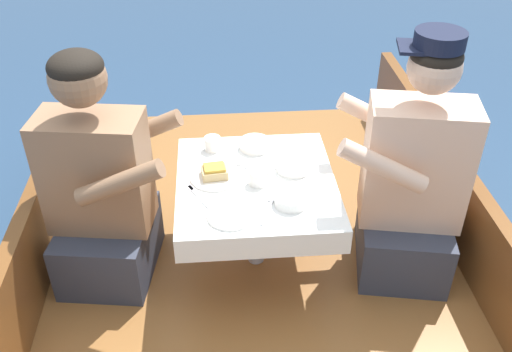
% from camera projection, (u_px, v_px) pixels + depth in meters
% --- Properties ---
extents(ground_plane, '(60.00, 60.00, 0.00)m').
position_uv_depth(ground_plane, '(257.00, 306.00, 2.64)').
color(ground_plane, navy).
extents(boat_deck, '(1.88, 2.81, 0.25)m').
position_uv_depth(boat_deck, '(257.00, 287.00, 2.57)').
color(boat_deck, brown).
rests_on(boat_deck, ground_plane).
extents(gunwale_port, '(0.06, 2.81, 0.38)m').
position_uv_depth(gunwale_port, '(35.00, 245.00, 2.33)').
color(gunwale_port, brown).
rests_on(gunwale_port, boat_deck).
extents(gunwale_starboard, '(0.06, 2.81, 0.38)m').
position_uv_depth(gunwale_starboard, '(468.00, 222.00, 2.45)').
color(gunwale_starboard, brown).
rests_on(gunwale_starboard, boat_deck).
extents(cockpit_table, '(0.64, 0.70, 0.43)m').
position_uv_depth(cockpit_table, '(256.00, 190.00, 2.32)').
color(cockpit_table, '#B2B2B7').
rests_on(cockpit_table, boat_deck).
extents(person_port, '(0.56, 0.50, 1.00)m').
position_uv_depth(person_port, '(101.00, 192.00, 2.26)').
color(person_port, '#333847').
rests_on(person_port, boat_deck).
extents(person_starboard, '(0.58, 0.52, 1.06)m').
position_uv_depth(person_starboard, '(411.00, 184.00, 2.28)').
color(person_starboard, '#333847').
rests_on(person_starboard, boat_deck).
extents(plate_sandwich, '(0.20, 0.20, 0.01)m').
position_uv_depth(plate_sandwich, '(215.00, 177.00, 2.30)').
color(plate_sandwich, white).
rests_on(plate_sandwich, cockpit_table).
extents(plate_bread, '(0.17, 0.17, 0.01)m').
position_uv_depth(plate_bread, '(231.00, 216.00, 2.09)').
color(plate_bread, white).
rests_on(plate_bread, cockpit_table).
extents(sandwich, '(0.11, 0.09, 0.05)m').
position_uv_depth(sandwich, '(215.00, 171.00, 2.28)').
color(sandwich, tan).
rests_on(sandwich, plate_sandwich).
extents(bowl_port_near, '(0.13, 0.13, 0.04)m').
position_uv_depth(bowl_port_near, '(291.00, 199.00, 2.15)').
color(bowl_port_near, white).
rests_on(bowl_port_near, cockpit_table).
extents(bowl_starboard_near, '(0.14, 0.14, 0.04)m').
position_uv_depth(bowl_starboard_near, '(294.00, 165.00, 2.34)').
color(bowl_starboard_near, white).
rests_on(bowl_starboard_near, cockpit_table).
extents(bowl_center_far, '(0.13, 0.13, 0.04)m').
position_uv_depth(bowl_center_far, '(255.00, 144.00, 2.47)').
color(bowl_center_far, white).
rests_on(bowl_center_far, cockpit_table).
extents(coffee_cup_port, '(0.10, 0.07, 0.06)m').
position_uv_depth(coffee_cup_port, '(213.00, 143.00, 2.46)').
color(coffee_cup_port, white).
rests_on(coffee_cup_port, cockpit_table).
extents(coffee_cup_starboard, '(0.10, 0.07, 0.06)m').
position_uv_depth(coffee_cup_starboard, '(258.00, 177.00, 2.25)').
color(coffee_cup_starboard, white).
rests_on(coffee_cup_starboard, cockpit_table).
extents(utensil_fork_starboard, '(0.09, 0.16, 0.00)m').
position_uv_depth(utensil_fork_starboard, '(197.00, 195.00, 2.21)').
color(utensil_fork_starboard, silver).
rests_on(utensil_fork_starboard, cockpit_table).
extents(utensil_spoon_port, '(0.08, 0.16, 0.01)m').
position_uv_depth(utensil_spoon_port, '(269.00, 206.00, 2.14)').
color(utensil_spoon_port, silver).
rests_on(utensil_spoon_port, cockpit_table).
extents(utensil_spoon_starboard, '(0.13, 0.13, 0.01)m').
position_uv_depth(utensil_spoon_starboard, '(247.00, 167.00, 2.36)').
color(utensil_spoon_starboard, silver).
rests_on(utensil_spoon_starboard, cockpit_table).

